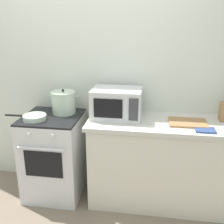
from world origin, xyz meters
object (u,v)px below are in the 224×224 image
object	(u,v)px
microwave	(117,103)
cutting_board	(188,123)
stove	(54,156)
frying_pan	(34,117)
stock_pot	(64,102)
oven_mitt	(205,130)

from	to	relation	value
microwave	cutting_board	distance (m)	0.73
stove	frying_pan	distance (m)	0.52
frying_pan	microwave	distance (m)	0.85
frying_pan	cutting_board	distance (m)	1.53
stock_pot	oven_mitt	bearing A→B (deg)	-11.17
cutting_board	frying_pan	bearing A→B (deg)	-175.28
cutting_board	oven_mitt	distance (m)	0.21
oven_mitt	frying_pan	bearing A→B (deg)	178.82
stock_pot	frying_pan	xyz separation A→B (m)	(-0.23, -0.25, -0.09)
stove	frying_pan	bearing A→B (deg)	-137.25
stock_pot	frying_pan	bearing A→B (deg)	-133.37
microwave	oven_mitt	world-z (taller)	microwave
cutting_board	microwave	bearing A→B (deg)	173.72
frying_pan	cutting_board	xyz separation A→B (m)	(1.52, 0.13, -0.02)
stove	oven_mitt	xyz separation A→B (m)	(1.53, -0.16, 0.47)
oven_mitt	cutting_board	bearing A→B (deg)	130.74
stock_pot	microwave	world-z (taller)	microwave
microwave	oven_mitt	distance (m)	0.89
stove	oven_mitt	distance (m)	1.60
stock_pot	cutting_board	distance (m)	1.30
stock_pot	cutting_board	bearing A→B (deg)	-5.40
stove	microwave	distance (m)	0.92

